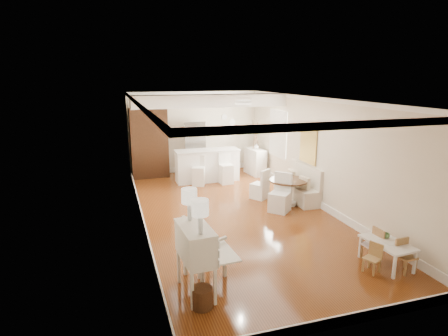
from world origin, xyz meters
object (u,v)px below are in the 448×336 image
kids_chair_a (372,258)px  dining_table (288,192)px  sideboard (255,162)px  secretary_bureau (196,260)px  wicker_basket (202,298)px  bar_stool_left (198,171)px  gustavian_armchair (205,247)px  fridge (205,147)px  slip_chair_near (280,193)px  breakfast_counter (207,165)px  slip_chair_far (260,184)px  bar_stool_right (226,168)px  kids_table (386,254)px  pantry_cabinet (149,143)px  kids_chair_b (372,245)px  kids_chair_c (406,256)px

kids_chair_a → dining_table: (0.20, 3.61, 0.08)m
dining_table → sideboard: sideboard is taller
secretary_bureau → sideboard: secretary_bureau is taller
wicker_basket → bar_stool_left: bar_stool_left is taller
wicker_basket → secretary_bureau: bearing=90.0°
sideboard → gustavian_armchair: bearing=-125.0°
wicker_basket → fridge: size_ratio=0.17×
slip_chair_near → sideboard: 3.67m
secretary_bureau → dining_table: secretary_bureau is taller
breakfast_counter → gustavian_armchair: bearing=-105.0°
dining_table → slip_chair_far: size_ratio=1.19×
kids_chair_a → bar_stool_left: size_ratio=0.56×
slip_chair_near → sideboard: slip_chair_near is taller
dining_table → bar_stool_right: bar_stool_right is taller
fridge → bar_stool_right: bearing=-79.2°
sideboard → kids_table: bearing=-97.4°
kids_table → slip_chair_far: size_ratio=1.08×
kids_table → sideboard: sideboard is taller
pantry_cabinet → secretary_bureau: bearing=-90.8°
breakfast_counter → bar_stool_left: size_ratio=2.21×
slip_chair_near → pantry_cabinet: size_ratio=0.42×
wicker_basket → bar_stool_right: 6.56m
kids_chair_a → slip_chair_far: 4.33m
sideboard → pantry_cabinet: bearing=161.6°
slip_chair_near → slip_chair_far: size_ratio=1.15×
dining_table → fridge: fridge is taller
bar_stool_left → sideboard: 2.30m
secretary_bureau → pantry_cabinet: (0.10, 7.29, 0.59)m
kids_chair_a → pantry_cabinet: (-2.95, 7.55, 0.89)m
wicker_basket → pantry_cabinet: 7.75m
kids_table → sideboard: size_ratio=0.98×
slip_chair_near → fridge: bearing=147.1°
gustavian_armchair → slip_chair_near: gustavian_armchair is taller
kids_chair_b → kids_table: bearing=24.3°
wicker_basket → sideboard: size_ratio=0.34×
breakfast_counter → sideboard: (1.79, 0.33, -0.07)m
dining_table → pantry_cabinet: size_ratio=0.43×
wicker_basket → fridge: bearing=75.4°
breakfast_counter → bar_stool_left: (-0.39, -0.41, -0.05)m
secretary_bureau → breakfast_counter: bearing=70.0°
gustavian_armchair → sideboard: bearing=-51.9°
dining_table → pantry_cabinet: pantry_cabinet is taller
kids_table → breakfast_counter: (-1.65, 6.35, 0.29)m
kids_chair_c → kids_table: bearing=115.4°
breakfast_counter → bar_stool_right: bearing=-43.4°
kids_table → breakfast_counter: size_ratio=0.44×
slip_chair_far → sideboard: sideboard is taller
gustavian_armchair → bar_stool_left: size_ratio=1.15×
gustavian_armchair → bar_stool_left: bearing=-35.4°
kids_chair_a → slip_chair_near: (-0.22, 3.21, 0.22)m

